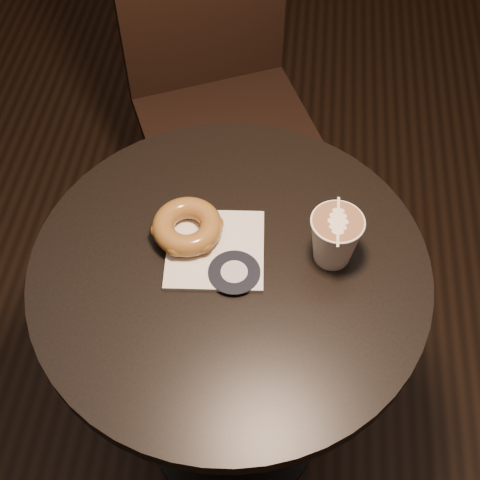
# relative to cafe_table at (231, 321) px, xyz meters

# --- Properties ---
(cafe_table) EXTENTS (0.70, 0.70, 0.75)m
(cafe_table) POSITION_rel_cafe_table_xyz_m (0.00, 0.00, 0.00)
(cafe_table) COLOR black
(cafe_table) RESTS_ON ground
(chair) EXTENTS (0.56, 0.56, 1.07)m
(chair) POSITION_rel_cafe_table_xyz_m (-0.11, 0.69, 0.05)
(chair) COLOR black
(chair) RESTS_ON ground
(pastry_bag) EXTENTS (0.18, 0.18, 0.01)m
(pastry_bag) POSITION_rel_cafe_table_xyz_m (-0.03, 0.03, 0.20)
(pastry_bag) COLOR silver
(pastry_bag) RESTS_ON cafe_table
(doughnut) EXTENTS (0.12, 0.12, 0.04)m
(doughnut) POSITION_rel_cafe_table_xyz_m (-0.08, 0.05, 0.23)
(doughnut) COLOR brown
(doughnut) RESTS_ON pastry_bag
(latte_cup) EXTENTS (0.09, 0.09, 0.10)m
(latte_cup) POSITION_rel_cafe_table_xyz_m (0.17, 0.04, 0.25)
(latte_cup) COLOR white
(latte_cup) RESTS_ON cafe_table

